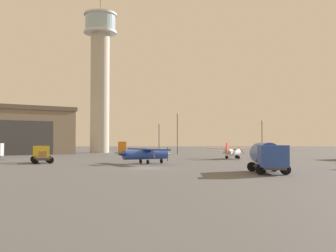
% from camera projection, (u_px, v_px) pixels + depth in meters
% --- Properties ---
extents(ground_plane, '(400.00, 400.00, 0.00)m').
position_uv_depth(ground_plane, '(147.00, 168.00, 47.08)').
color(ground_plane, '#545456').
extents(control_tower, '(9.11, 9.11, 42.77)m').
position_uv_depth(control_tower, '(100.00, 71.00, 110.78)').
color(control_tower, '#B2AD9E').
rests_on(control_tower, ground_plane).
extents(hangar, '(31.30, 29.03, 11.52)m').
position_uv_depth(hangar, '(13.00, 131.00, 97.73)').
color(hangar, '#7A6B56').
rests_on(hangar, ground_plane).
extents(airplane_blue, '(8.07, 10.09, 3.13)m').
position_uv_depth(airplane_blue, '(145.00, 153.00, 56.08)').
color(airplane_blue, '#2847A8').
rests_on(airplane_blue, ground_plane).
extents(airplane_white, '(9.34, 7.48, 2.90)m').
position_uv_depth(airplane_white, '(233.00, 151.00, 71.80)').
color(airplane_white, white).
rests_on(airplane_white, ground_plane).
extents(truck_flatbed_yellow, '(4.28, 6.50, 2.46)m').
position_uv_depth(truck_flatbed_yellow, '(42.00, 155.00, 58.85)').
color(truck_flatbed_yellow, '#38383D').
rests_on(truck_flatbed_yellow, ground_plane).
extents(truck_fuel_tanker_blue, '(3.52, 6.65, 3.04)m').
position_uv_depth(truck_fuel_tanker_blue, '(267.00, 156.00, 39.95)').
color(truck_fuel_tanker_blue, '#38383D').
rests_on(truck_fuel_tanker_blue, ground_plane).
extents(car_black, '(2.45, 4.30, 1.37)m').
position_uv_depth(car_black, '(277.00, 153.00, 82.44)').
color(car_black, black).
rests_on(car_black, ground_plane).
extents(light_post_west, '(0.44, 0.44, 7.52)m').
position_uv_depth(light_post_west, '(159.00, 135.00, 94.58)').
color(light_post_west, '#38383D').
rests_on(light_post_west, ground_plane).
extents(light_post_north, '(0.44, 0.44, 10.18)m').
position_uv_depth(light_post_north, '(177.00, 130.00, 96.69)').
color(light_post_north, '#38383D').
rests_on(light_post_north, ground_plane).
extents(light_post_centre, '(0.44, 0.44, 8.07)m').
position_uv_depth(light_post_centre, '(262.00, 134.00, 90.11)').
color(light_post_centre, '#38383D').
rests_on(light_post_centre, ground_plane).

